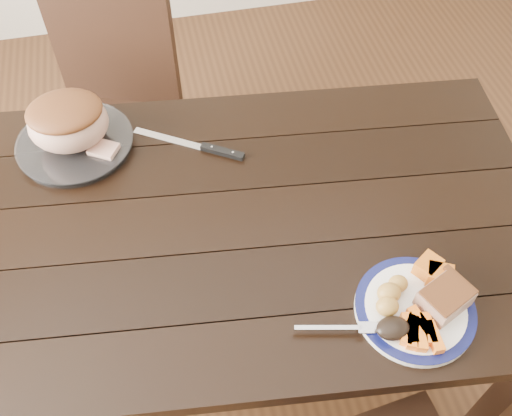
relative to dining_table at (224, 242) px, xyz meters
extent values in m
plane|color=#472B16|center=(0.00, 0.00, -0.66)|extent=(4.00, 4.00, 0.00)
cube|color=black|center=(0.00, 0.00, 0.07)|extent=(1.69, 1.07, 0.04)
cube|color=black|center=(-0.67, 0.45, -0.30)|extent=(0.07, 0.07, 0.71)
cube|color=black|center=(0.67, -0.45, -0.30)|extent=(0.07, 0.07, 0.71)
cube|color=black|center=(0.76, 0.29, -0.30)|extent=(0.07, 0.07, 0.71)
cube|color=black|center=(-0.29, 0.65, -0.21)|extent=(0.54, 0.54, 0.04)
cube|color=black|center=(-0.22, 0.84, 0.04)|extent=(0.41, 0.19, 0.46)
cube|color=black|center=(-0.06, 0.75, -0.44)|extent=(0.04, 0.04, 0.43)
cube|color=black|center=(-0.18, 0.42, -0.44)|extent=(0.04, 0.04, 0.43)
cube|color=black|center=(-0.39, 0.88, -0.44)|extent=(0.04, 0.04, 0.43)
cube|color=black|center=(-0.52, 0.55, -0.44)|extent=(0.04, 0.04, 0.43)
cylinder|color=white|center=(0.36, -0.33, 0.10)|extent=(0.26, 0.26, 0.02)
torus|color=#0D1142|center=(0.36, -0.33, 0.11)|extent=(0.26, 0.26, 0.02)
cylinder|color=white|center=(-0.34, 0.33, 0.10)|extent=(0.30, 0.30, 0.02)
cube|color=#A67C65|center=(0.42, -0.34, 0.14)|extent=(0.12, 0.11, 0.04)
ellipsoid|color=gold|center=(0.31, -0.30, 0.13)|extent=(0.05, 0.05, 0.04)
ellipsoid|color=gold|center=(0.34, -0.28, 0.13)|extent=(0.04, 0.04, 0.04)
ellipsoid|color=gold|center=(0.29, -0.33, 0.13)|extent=(0.05, 0.04, 0.04)
cube|color=orange|center=(0.37, -0.41, 0.12)|extent=(0.02, 0.07, 0.02)
cube|color=orange|center=(0.34, -0.40, 0.12)|extent=(0.04, 0.07, 0.02)
cube|color=orange|center=(0.35, -0.37, 0.12)|extent=(0.04, 0.07, 0.02)
cube|color=orange|center=(0.32, -0.38, 0.12)|extent=(0.06, 0.07, 0.02)
cube|color=orange|center=(0.32, -0.38, 0.12)|extent=(0.03, 0.07, 0.02)
cube|color=orange|center=(0.36, -0.39, 0.12)|extent=(0.03, 0.07, 0.02)
cube|color=orange|center=(0.33, -0.39, 0.12)|extent=(0.05, 0.07, 0.02)
cube|color=orange|center=(0.42, -0.25, 0.13)|extent=(0.07, 0.07, 0.04)
cube|color=orange|center=(0.43, -0.28, 0.13)|extent=(0.07, 0.06, 0.04)
ellipsoid|color=black|center=(0.29, -0.38, 0.13)|extent=(0.07, 0.05, 0.03)
cube|color=silver|center=(0.16, -0.34, 0.11)|extent=(0.14, 0.04, 0.00)
cube|color=silver|center=(0.25, -0.36, 0.11)|extent=(0.05, 0.04, 0.00)
ellipsoid|color=tan|center=(-0.34, 0.33, 0.18)|extent=(0.21, 0.18, 0.13)
cube|color=tan|center=(-0.26, 0.27, 0.12)|extent=(0.09, 0.08, 0.02)
cube|color=silver|center=(-0.09, 0.30, 0.09)|extent=(0.18, 0.12, 0.00)
cube|color=black|center=(0.04, 0.22, 0.10)|extent=(0.11, 0.08, 0.01)
camera|label=1|loc=(-0.10, -0.82, 1.20)|focal=40.00mm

